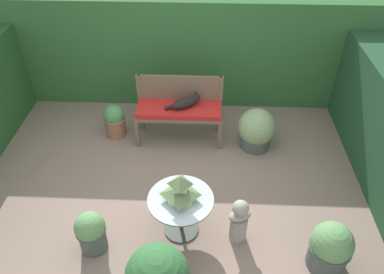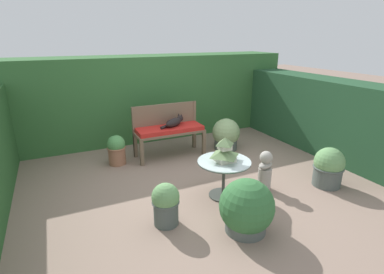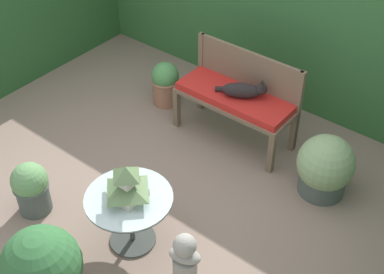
% 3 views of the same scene
% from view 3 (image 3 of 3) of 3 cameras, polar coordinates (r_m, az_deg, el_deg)
% --- Properties ---
extents(ground, '(30.00, 30.00, 0.00)m').
position_cam_3_polar(ground, '(5.11, -3.76, -6.30)').
color(ground, gray).
extents(foliage_hedge_back, '(6.40, 1.01, 1.75)m').
position_cam_3_polar(foliage_hedge_back, '(6.36, 11.78, 12.70)').
color(foliage_hedge_back, '#336633').
rests_on(foliage_hedge_back, ground).
extents(garden_bench, '(1.26, 0.49, 0.56)m').
position_cam_3_polar(garden_bench, '(5.48, 4.57, 3.92)').
color(garden_bench, brown).
rests_on(garden_bench, ground).
extents(bench_backrest, '(1.26, 0.06, 0.95)m').
position_cam_3_polar(bench_backrest, '(5.53, 6.01, 6.66)').
color(bench_backrest, brown).
rests_on(bench_backrest, ground).
extents(cat, '(0.51, 0.33, 0.20)m').
position_cam_3_polar(cat, '(5.35, 5.52, 5.01)').
color(cat, black).
rests_on(cat, garden_bench).
extents(patio_table, '(0.73, 0.73, 0.53)m').
position_cam_3_polar(patio_table, '(4.46, -6.68, -7.41)').
color(patio_table, '#424742').
rests_on(patio_table, ground).
extents(pagoda_birdhouse, '(0.33, 0.33, 0.34)m').
position_cam_3_polar(pagoda_birdhouse, '(4.28, -6.93, -5.08)').
color(pagoda_birdhouse, beige).
rests_on(pagoda_birdhouse, patio_table).
extents(garden_bust, '(0.29, 0.22, 0.59)m').
position_cam_3_polar(garden_bust, '(4.23, -0.76, -13.24)').
color(garden_bust, '#A39E93').
rests_on(garden_bust, ground).
extents(potted_plant_path_edge, '(0.33, 0.33, 0.52)m').
position_cam_3_polar(potted_plant_path_edge, '(6.12, -2.86, 5.80)').
color(potted_plant_path_edge, '#9E664C').
rests_on(potted_plant_path_edge, ground).
extents(potted_plant_bench_right, '(0.33, 0.33, 0.53)m').
position_cam_3_polar(potted_plant_bench_right, '(5.01, -16.78, -5.18)').
color(potted_plant_bench_right, '#4C5651').
rests_on(potted_plant_bench_right, ground).
extents(potted_plant_bench_left, '(0.54, 0.54, 0.62)m').
position_cam_3_polar(potted_plant_bench_left, '(5.11, 14.00, -3.16)').
color(potted_plant_bench_left, '#4C5651').
rests_on(potted_plant_bench_left, ground).
extents(potted_plant_table_far, '(0.63, 0.63, 0.64)m').
position_cam_3_polar(potted_plant_table_far, '(4.36, -15.68, -13.36)').
color(potted_plant_table_far, '#4C5651').
rests_on(potted_plant_table_far, ground).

